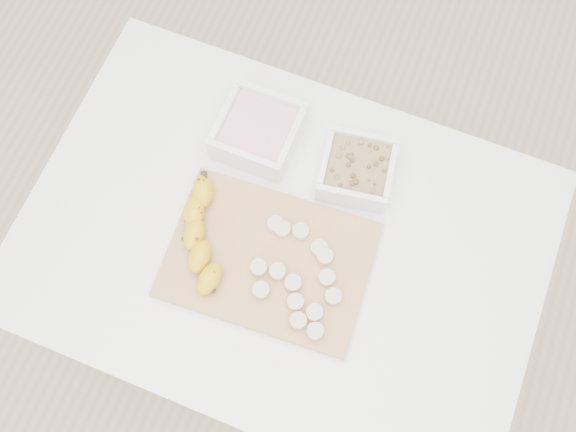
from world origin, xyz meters
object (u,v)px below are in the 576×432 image
at_px(cutting_board, 269,260).
at_px(banana, 202,237).
at_px(table, 283,253).
at_px(bowl_granola, 357,170).
at_px(bowl_yogurt, 258,131).

bearing_deg(cutting_board, banana, -174.63).
xyz_separation_m(table, bowl_granola, (0.09, 0.18, 0.13)).
xyz_separation_m(cutting_board, banana, (-0.13, -0.01, 0.03)).
xyz_separation_m(bowl_yogurt, cutting_board, (0.12, -0.23, -0.03)).
bearing_deg(banana, bowl_granola, 29.92).
height_order(bowl_yogurt, banana, bowl_yogurt).
height_order(bowl_yogurt, bowl_granola, bowl_yogurt).
xyz_separation_m(table, banana, (-0.14, -0.06, 0.13)).
bearing_deg(table, bowl_yogurt, 124.26).
bearing_deg(bowl_granola, cutting_board, -112.61).
distance_m(bowl_granola, banana, 0.33).
height_order(bowl_granola, cutting_board, bowl_granola).
height_order(bowl_yogurt, cutting_board, bowl_yogurt).
distance_m(bowl_yogurt, bowl_granola, 0.21).
bearing_deg(bowl_yogurt, table, -55.74).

